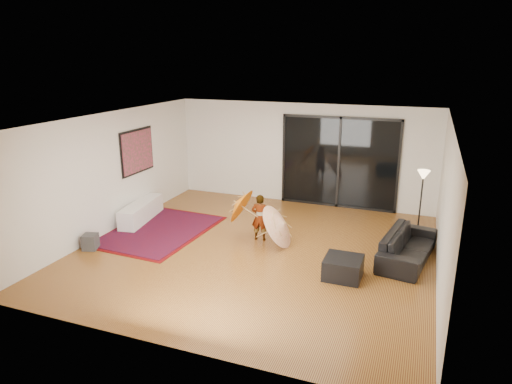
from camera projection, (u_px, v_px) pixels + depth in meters
The scene contains 17 objects.
floor at pixel (256, 250), 9.47m from camera, with size 7.00×7.00×0.00m, color #A3712C.
ceiling at pixel (256, 120), 8.69m from camera, with size 7.00×7.00×0.00m, color white.
wall_back at pixel (302, 154), 12.22m from camera, with size 7.00×7.00×0.00m, color silver.
wall_front at pixel (161, 257), 5.94m from camera, with size 7.00×7.00×0.00m, color silver.
wall_left at pixel (111, 173), 10.27m from camera, with size 7.00×7.00×0.00m, color silver.
wall_right at pixel (445, 208), 7.89m from camera, with size 7.00×7.00×0.00m, color silver.
sliding_door at pixel (339, 163), 11.89m from camera, with size 3.06×0.07×2.40m.
painting at pixel (137, 151), 11.07m from camera, with size 0.04×1.28×1.08m.
media_console at pixel (141, 212), 11.11m from camera, with size 0.42×1.68×0.47m, color white.
speaker at pixel (90, 242), 9.48m from camera, with size 0.28×0.28×0.32m, color #424244.
persian_rug at pixel (159, 231), 10.51m from camera, with size 2.20×2.97×0.02m.
sofa at pixel (408, 246), 8.94m from camera, with size 1.98×0.77×0.58m, color black.
ottoman at pixel (343, 268), 8.26m from camera, with size 0.66×0.66×0.38m, color black.
floor_lamp at pixel (422, 185), 9.74m from camera, with size 0.27×0.27×1.55m.
child at pixel (260, 217), 9.88m from camera, with size 0.38×0.25×1.03m, color #999999.
parasol_orange at pixel (235, 206), 9.96m from camera, with size 0.54×0.82×0.87m.
parasol_white at pixel (284, 224), 9.54m from camera, with size 0.70×0.98×0.99m.
Camera 1 is at (3.09, -8.16, 3.87)m, focal length 32.00 mm.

